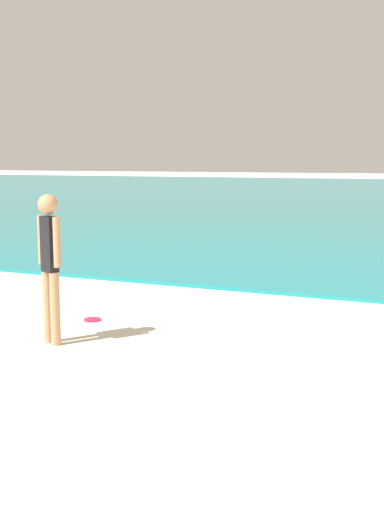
# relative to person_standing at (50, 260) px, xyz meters

# --- Properties ---
(person_standing) EXTENTS (0.37, 0.23, 1.71)m
(person_standing) POSITION_rel_person_standing_xyz_m (0.00, 0.00, 0.00)
(person_standing) COLOR tan
(person_standing) RESTS_ON ground
(frisbee) EXTENTS (0.22, 0.22, 0.03)m
(frisbee) POSITION_rel_person_standing_xyz_m (-0.14, 1.09, -0.96)
(frisbee) COLOR #E51E4C
(frisbee) RESTS_ON ground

